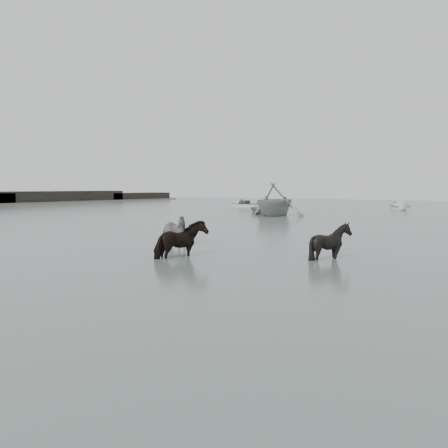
% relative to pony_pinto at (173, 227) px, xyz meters
% --- Properties ---
extents(ground, '(140.00, 140.00, 0.00)m').
position_rel_pony_pinto_xyz_m(ground, '(3.45, -1.26, -0.72)').
color(ground, '#4D5C56').
rests_on(ground, ground).
extents(pony_pinto, '(1.81, 1.06, 1.44)m').
position_rel_pony_pinto_xyz_m(pony_pinto, '(0.00, 0.00, 0.00)').
color(pony_pinto, black).
rests_on(pony_pinto, ground).
extents(pony_dark, '(1.49, 1.67, 1.50)m').
position_rel_pony_pinto_xyz_m(pony_dark, '(2.25, -2.17, 0.03)').
color(pony_dark, black).
rests_on(pony_dark, ground).
extents(pony_black, '(1.60, 1.51, 1.44)m').
position_rel_pony_pinto_xyz_m(pony_black, '(6.32, 0.24, -0.00)').
color(pony_black, black).
rests_on(pony_black, ground).
extents(rowboat_lead, '(4.60, 5.60, 1.01)m').
position_rel_pony_pinto_xyz_m(rowboat_lead, '(-7.57, 21.12, -0.21)').
color(rowboat_lead, '#AEAEA9').
rests_on(rowboat_lead, ground).
extents(rowboat_trail, '(4.84, 5.50, 2.73)m').
position_rel_pony_pinto_xyz_m(rowboat_trail, '(-4.79, 18.01, 0.65)').
color(rowboat_trail, '#9A9C9A').
rests_on(rowboat_trail, ground).
extents(skiff_outer, '(6.05, 1.65, 0.75)m').
position_rel_pony_pinto_xyz_m(skiff_outer, '(-14.28, 30.47, -0.34)').
color(skiff_outer, '#B9BAB5').
rests_on(skiff_outer, ground).
extents(skiff_mid, '(3.15, 5.74, 0.75)m').
position_rel_pony_pinto_xyz_m(skiff_mid, '(1.18, 34.08, -0.34)').
color(skiff_mid, '#A7AAA7').
rests_on(skiff_mid, ground).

